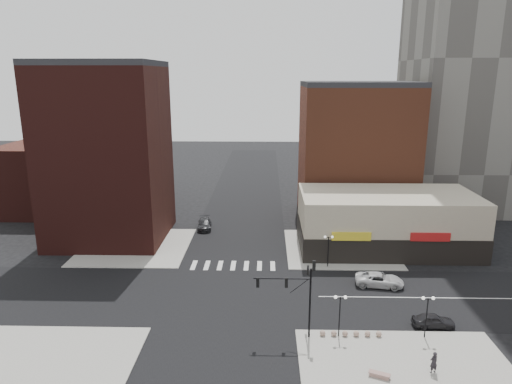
{
  "coord_description": "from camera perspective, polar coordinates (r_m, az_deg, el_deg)",
  "views": [
    {
      "loc": [
        4.16,
        -46.22,
        23.96
      ],
      "look_at": [
        2.95,
        3.76,
        11.0
      ],
      "focal_mm": 32.0,
      "sensor_mm": 36.0,
      "label": 1
    }
  ],
  "objects": [
    {
      "name": "bollard_row",
      "position": [
        45.61,
        11.75,
        -16.93
      ],
      "size": [
        5.78,
        0.53,
        0.53
      ],
      "color": "#9E7A6D",
      "rests_on": "sidewalk_se"
    },
    {
      "name": "sidewalk_se",
      "position": [
        41.83,
        18.87,
        -21.2
      ],
      "size": [
        18.0,
        14.0,
        0.12
      ],
      "primitive_type": "cube",
      "color": "gray",
      "rests_on": "ground"
    },
    {
      "name": "sidewalk_ne",
      "position": [
        66.07,
        10.37,
        -6.93
      ],
      "size": [
        15.0,
        15.0,
        0.12
      ],
      "primitive_type": "cube",
      "color": "gray",
      "rests_on": "ground"
    },
    {
      "name": "building_ne_midrise",
      "position": [
        78.24,
        12.34,
        4.66
      ],
      "size": [
        18.0,
        15.0,
        22.0
      ],
      "primitive_type": "cube",
      "color": "brown",
      "rests_on": "ground"
    },
    {
      "name": "building_nw",
      "position": [
        69.69,
        -18.1,
        4.35
      ],
      "size": [
        16.0,
        15.0,
        25.0
      ],
      "primitive_type": "cube",
      "color": "#3A1512",
      "rests_on": "ground"
    },
    {
      "name": "building_nw_low",
      "position": [
        89.81,
        -22.41,
        1.89
      ],
      "size": [
        20.0,
        18.0,
        12.0
      ],
      "primitive_type": "cube",
      "color": "#3A1512",
      "rests_on": "ground"
    },
    {
      "name": "traffic_signal",
      "position": [
        42.94,
        5.46,
        -11.79
      ],
      "size": [
        5.59,
        3.09,
        7.77
      ],
      "color": "black",
      "rests_on": "ground"
    },
    {
      "name": "pedestrian",
      "position": [
        42.43,
        21.32,
        -19.22
      ],
      "size": [
        0.81,
        0.66,
        1.91
      ],
      "primitive_type": "imported",
      "rotation": [
        0.0,
        0.0,
        3.47
      ],
      "color": "black",
      "rests_on": "sidewalk_se"
    },
    {
      "name": "street_lamp_ne",
      "position": [
        58.56,
        9.04,
        -6.33
      ],
      "size": [
        1.22,
        0.32,
        4.16
      ],
      "color": "black",
      "rests_on": "sidewalk_ne"
    },
    {
      "name": "road_ns",
      "position": [
        52.22,
        -3.43,
        -12.79
      ],
      "size": [
        14.0,
        200.0,
        0.02
      ],
      "primitive_type": "cube",
      "color": "black",
      "rests_on": "ground"
    },
    {
      "name": "white_suv",
      "position": [
        55.87,
        15.18,
        -10.54
      ],
      "size": [
        5.83,
        3.28,
        1.54
      ],
      "primitive_type": "imported",
      "rotation": [
        0.0,
        0.0,
        1.43
      ],
      "color": "silver",
      "rests_on": "ground"
    },
    {
      "name": "sidewalk_sw",
      "position": [
        43.88,
        -25.72,
        -20.08
      ],
      "size": [
        15.0,
        15.0,
        0.12
      ],
      "primitive_type": "cube",
      "color": "gray",
      "rests_on": "ground"
    },
    {
      "name": "dark_sedan_east",
      "position": [
        49.26,
        21.29,
        -14.75
      ],
      "size": [
        4.04,
        1.7,
        1.37
      ],
      "primitive_type": "imported",
      "rotation": [
        0.0,
        0.0,
        1.55
      ],
      "color": "black",
      "rests_on": "ground"
    },
    {
      "name": "building_ne_row",
      "position": [
        66.77,
        15.96,
        -4.07
      ],
      "size": [
        24.2,
        12.2,
        8.0
      ],
      "color": "#B4AC8F",
      "rests_on": "ground"
    },
    {
      "name": "road_ew",
      "position": [
        52.22,
        -3.43,
        -12.79
      ],
      "size": [
        200.0,
        14.0,
        0.02
      ],
      "primitive_type": "cube",
      "color": "black",
      "rests_on": "ground"
    },
    {
      "name": "street_lamp_se_a",
      "position": [
        43.99,
        10.47,
        -13.76
      ],
      "size": [
        1.22,
        0.32,
        4.16
      ],
      "color": "black",
      "rests_on": "sidewalk_se"
    },
    {
      "name": "street_lamp_se_b",
      "position": [
        45.92,
        20.64,
        -13.23
      ],
      "size": [
        1.22,
        0.32,
        4.16
      ],
      "color": "black",
      "rests_on": "sidewalk_se"
    },
    {
      "name": "sidewalk_nw",
      "position": [
        67.87,
        -14.77,
        -6.59
      ],
      "size": [
        15.0,
        15.0,
        0.12
      ],
      "primitive_type": "cube",
      "color": "gray",
      "rests_on": "ground"
    },
    {
      "name": "stone_bench",
      "position": [
        41.03,
        15.17,
        -21.2
      ],
      "size": [
        1.77,
        1.13,
        0.4
      ],
      "rotation": [
        0.0,
        0.0,
        -0.4
      ],
      "color": "gray",
      "rests_on": "sidewalk_se"
    },
    {
      "name": "dark_sedan_north",
      "position": [
        73.38,
        -6.45,
        -4.0
      ],
      "size": [
        2.63,
        5.4,
        1.51
      ],
      "primitive_type": "imported",
      "rotation": [
        0.0,
        0.0,
        0.1
      ],
      "color": "black",
      "rests_on": "ground"
    },
    {
      "name": "ground",
      "position": [
        52.23,
        -3.42,
        -12.8
      ],
      "size": [
        240.0,
        240.0,
        0.0
      ],
      "primitive_type": "plane",
      "color": "black",
      "rests_on": "ground"
    }
  ]
}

